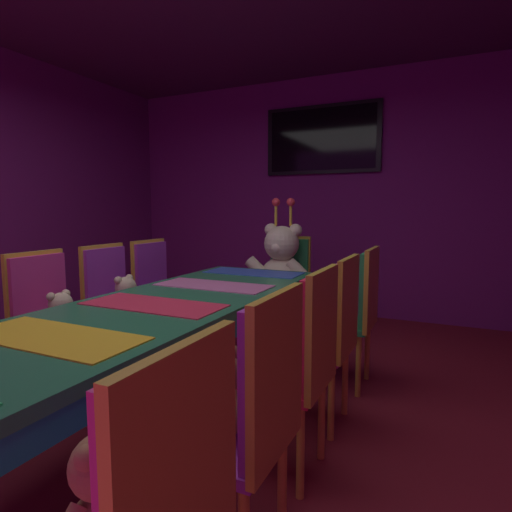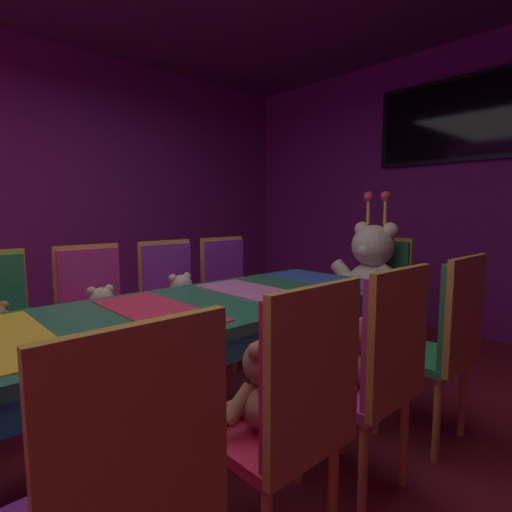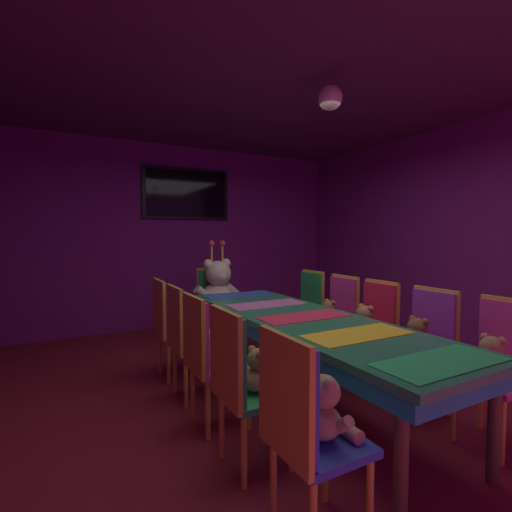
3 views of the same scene
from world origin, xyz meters
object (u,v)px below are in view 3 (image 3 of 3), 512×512
(chair_right_3, at_px, (339,312))
(chair_left_3, at_px, (184,331))
(chair_left_2, at_px, (204,348))
(chair_left_4, at_px, (167,319))
(chair_right_1, at_px, (429,336))
(pendant_light, at_px, (330,98))
(teddy_right_0, at_px, (491,361))
(teddy_left_2, at_px, (223,347))
(throne_chair, at_px, (214,298))
(banquet_table, at_px, (304,327))
(king_teddy_bear, at_px, (219,288))
(teddy_left_0, at_px, (324,411))
(teddy_right_2, at_px, (364,324))
(teddy_left_1, at_px, (258,372))
(chair_right_2, at_px, (375,322))
(teddy_right_1, at_px, (417,339))
(chair_right_4, at_px, (308,303))
(chair_left_0, at_px, (299,417))
(teddy_right_3, at_px, (328,315))
(chair_right_0, at_px, (503,356))
(teddy_left_3, at_px, (200,329))
(chair_left_1, at_px, (237,373))
(wall_tv, at_px, (187,194))

(chair_right_3, bearing_deg, chair_left_3, -1.24)
(chair_right_3, bearing_deg, chair_left_2, 16.67)
(chair_left_2, height_order, chair_right_3, same)
(chair_left_4, distance_m, chair_right_1, 2.36)
(pendant_light, bearing_deg, chair_left_4, 134.09)
(teddy_right_0, bearing_deg, chair_left_2, -35.07)
(teddy_left_2, distance_m, throne_chair, 2.11)
(banquet_table, xyz_separation_m, king_teddy_bear, (0.00, 1.84, 0.09))
(teddy_left_2, relative_size, teddy_right_0, 0.97)
(teddy_left_0, xyz_separation_m, throne_chair, (0.70, 3.16, 0.00))
(teddy_right_2, bearing_deg, pendant_light, 5.90)
(teddy_left_0, bearing_deg, chair_right_1, 21.38)
(teddy_left_1, xyz_separation_m, chair_right_2, (1.56, 0.56, 0.02))
(teddy_right_1, distance_m, chair_right_2, 0.58)
(chair_left_3, bearing_deg, chair_left_2, -91.73)
(teddy_right_1, bearing_deg, teddy_left_0, 23.35)
(chair_right_3, bearing_deg, chair_right_4, -92.31)
(chair_left_0, relative_size, chair_left_4, 1.00)
(chair_left_3, bearing_deg, chair_left_0, -89.94)
(teddy_right_3, bearing_deg, pendant_light, 50.12)
(chair_right_0, bearing_deg, chair_right_2, -88.33)
(teddy_left_0, bearing_deg, teddy_right_1, 23.35)
(chair_left_0, xyz_separation_m, chair_right_0, (1.72, 0.05, 0.00))
(chair_left_0, distance_m, teddy_right_2, 1.94)
(chair_left_3, bearing_deg, chair_right_1, -33.05)
(chair_left_3, height_order, teddy_right_3, chair_left_3)
(chair_right_2, bearing_deg, chair_right_3, -89.88)
(teddy_right_3, bearing_deg, chair_right_2, 105.87)
(teddy_left_1, relative_size, chair_right_3, 0.30)
(banquet_table, relative_size, chair_left_0, 2.98)
(chair_right_0, xyz_separation_m, teddy_right_1, (-0.17, 0.56, -0.01))
(teddy_right_3, bearing_deg, chair_left_3, -1.36)
(teddy_left_0, bearing_deg, teddy_left_3, 90.08)
(banquet_table, distance_m, king_teddy_bear, 1.84)
(chair_right_4, height_order, pendant_light, pendant_light)
(banquet_table, relative_size, throne_chair, 2.98)
(chair_right_3, bearing_deg, teddy_right_0, 86.13)
(chair_right_3, relative_size, teddy_right_3, 3.28)
(teddy_right_1, height_order, pendant_light, pendant_light)
(teddy_right_1, relative_size, teddy_right_2, 0.99)
(chair_left_1, bearing_deg, wall_tv, 76.63)
(teddy_left_3, xyz_separation_m, chair_right_2, (1.55, -0.55, 0.01))
(teddy_left_2, relative_size, teddy_right_1, 0.93)
(wall_tv, bearing_deg, chair_right_4, -66.33)
(chair_left_2, relative_size, king_teddy_bear, 1.11)
(chair_left_2, distance_m, chair_left_3, 0.55)
(chair_right_1, xyz_separation_m, wall_tv, (-0.85, 3.64, 1.45))
(teddy_left_3, distance_m, chair_left_4, 0.55)
(chair_left_2, relative_size, chair_left_3, 1.00)
(chair_right_0, bearing_deg, pendant_light, -59.14)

